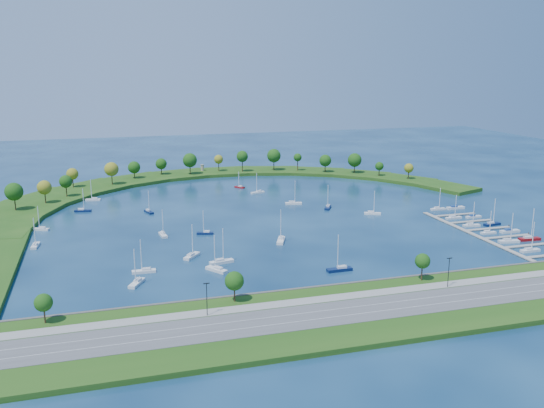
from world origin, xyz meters
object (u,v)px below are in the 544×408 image
object	(u,v)px
moored_boat_9	(93,199)
docked_boat_11	(455,208)
dock_system	(488,233)
moored_boat_13	(240,187)
harbor_tower	(202,167)
moored_boat_7	(372,213)
docked_boat_8	(454,217)
docked_boat_2	(509,240)
docked_boat_10	(438,208)
moored_boat_15	(192,255)
moored_boat_18	(217,269)
docked_boat_4	(488,232)
moored_boat_6	(163,234)
moored_boat_5	(340,269)
moored_boat_4	(149,211)
docked_boat_9	(473,217)
moored_boat_0	(281,240)
moored_boat_14	(35,245)
moored_boat_12	(83,210)
moored_boat_3	(137,282)
docked_boat_3	(529,238)
moored_boat_1	(221,261)
moored_boat_16	(41,228)
moored_boat_11	(328,207)
docked_boat_5	(510,231)
docked_boat_6	(471,225)
moored_boat_2	(144,270)
moored_boat_8	(205,232)
moored_boat_10	(258,192)
docked_boat_7	(492,223)
moored_boat_17	(293,203)

from	to	relation	value
moored_boat_9	docked_boat_11	world-z (taller)	moored_boat_9
dock_system	moored_boat_13	xyz separation A→B (m)	(-82.51, 128.11, 0.50)
harbor_tower	moored_boat_7	size ratio (longest dim) A/B	0.36
moored_boat_13	docked_boat_8	size ratio (longest dim) A/B	0.84
docked_boat_2	docked_boat_10	bearing A→B (deg)	97.48
moored_boat_15	docked_boat_2	xyz separation A→B (m)	(130.91, -18.19, -0.01)
moored_boat_18	docked_boat_4	bearing A→B (deg)	-118.35
harbor_tower	moored_boat_6	xyz separation A→B (m)	(-42.41, -144.66, -3.30)
moored_boat_5	docked_boat_10	size ratio (longest dim) A/B	1.20
moored_boat_4	docked_boat_9	world-z (taller)	moored_boat_4
moored_boat_13	docked_boat_8	world-z (taller)	docked_boat_8
moored_boat_0	moored_boat_14	xyz separation A→B (m)	(-98.91, 21.82, -0.07)
dock_system	docked_boat_11	world-z (taller)	docked_boat_11
moored_boat_0	moored_boat_12	distance (m)	112.94
moored_boat_3	moored_boat_7	distance (m)	135.85
docked_boat_3	docked_boat_4	bearing A→B (deg)	132.92
dock_system	moored_boat_1	size ratio (longest dim) A/B	6.02
moored_boat_12	moored_boat_16	bearing A→B (deg)	-107.99
moored_boat_1	moored_boat_11	distance (m)	98.99
moored_boat_6	docked_boat_2	bearing A→B (deg)	63.14
docked_boat_2	moored_boat_9	bearing A→B (deg)	151.94
moored_boat_9	docked_boat_5	bearing A→B (deg)	158.89
moored_boat_7	docked_boat_6	bearing A→B (deg)	-22.61
moored_boat_11	moored_boat_2	bearing A→B (deg)	-24.26
dock_system	moored_boat_12	world-z (taller)	moored_boat_12
docked_boat_4	docked_boat_11	xyz separation A→B (m)	(12.32, 44.20, -0.15)
moored_boat_9	docked_boat_9	world-z (taller)	moored_boat_9
harbor_tower	moored_boat_13	size ratio (longest dim) A/B	0.44
docked_boat_8	dock_system	bearing A→B (deg)	-93.23
moored_boat_5	moored_boat_11	world-z (taller)	moored_boat_5
moored_boat_6	moored_boat_11	bearing A→B (deg)	100.18
docked_boat_5	moored_boat_7	bearing A→B (deg)	134.13
moored_boat_8	docked_boat_5	size ratio (longest dim) A/B	1.18
moored_boat_0	moored_boat_15	world-z (taller)	moored_boat_0
docked_boat_8	moored_boat_2	bearing A→B (deg)	-169.74
moored_boat_14	moored_boat_10	bearing A→B (deg)	-51.07
moored_boat_1	docked_boat_5	bearing A→B (deg)	-9.92
moored_boat_18	docked_boat_7	distance (m)	137.55
moored_boat_8	docked_boat_5	bearing A→B (deg)	179.27
moored_boat_4	moored_boat_9	world-z (taller)	moored_boat_9
moored_boat_9	docked_boat_11	size ratio (longest dim) A/B	1.24
docked_boat_10	moored_boat_8	bearing A→B (deg)	-175.03
moored_boat_17	docked_boat_3	xyz separation A→B (m)	(75.49, -91.11, 0.03)
moored_boat_10	docked_boat_6	size ratio (longest dim) A/B	1.03
moored_boat_9	docked_boat_2	size ratio (longest dim) A/B	0.94
moored_boat_0	docked_boat_3	xyz separation A→B (m)	(102.10, -27.87, -0.01)
harbor_tower	moored_boat_1	xyz separation A→B (m)	(-25.21, -187.38, -3.26)
moored_boat_12	docked_boat_11	world-z (taller)	moored_boat_12
moored_boat_10	docked_boat_7	xyz separation A→B (m)	(86.59, -98.07, 0.02)
moored_boat_10	docked_boat_11	xyz separation A→B (m)	(88.44, -65.47, -0.19)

